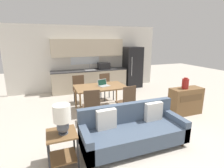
{
  "coord_description": "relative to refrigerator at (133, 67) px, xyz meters",
  "views": [
    {
      "loc": [
        -1.68,
        -2.82,
        2.13
      ],
      "look_at": [
        -0.05,
        1.5,
        0.95
      ],
      "focal_mm": 28.0,
      "sensor_mm": 36.0,
      "label": 1
    }
  ],
  "objects": [
    {
      "name": "laptop",
      "position": [
        -2.09,
        -2.12,
        -0.11
      ],
      "size": [
        0.38,
        0.34,
        0.2
      ],
      "rotation": [
        0.0,
        0.0,
        0.3
      ],
      "color": "#B7BABC",
      "rests_on": "dining_table"
    },
    {
      "name": "kitchen_counter",
      "position": [
        -1.98,
        0.09,
        -0.06
      ],
      "size": [
        3.16,
        0.65,
        2.15
      ],
      "color": "beige",
      "rests_on": "ground_plane"
    },
    {
      "name": "vase",
      "position": [
        -0.05,
        -3.34,
        0.02
      ],
      "size": [
        0.18,
        0.18,
        0.31
      ],
      "color": "maroon",
      "rests_on": "credenza"
    },
    {
      "name": "couch",
      "position": [
        -2.15,
        -4.2,
        -0.58
      ],
      "size": [
        2.11,
        0.8,
        0.83
      ],
      "color": "#3D2D1E",
      "rests_on": "ground_plane"
    },
    {
      "name": "side_table",
      "position": [
        -3.54,
        -4.28,
        -0.51
      ],
      "size": [
        0.49,
        0.49,
        0.6
      ],
      "color": "brown",
      "rests_on": "ground_plane"
    },
    {
      "name": "ground_plane",
      "position": [
        -1.99,
        -4.24,
        -0.91
      ],
      "size": [
        20.0,
        20.0,
        0.0
      ],
      "primitive_type": "plane",
      "color": "beige"
    },
    {
      "name": "table_lamp",
      "position": [
        -3.51,
        -4.31,
        -0.01
      ],
      "size": [
        0.29,
        0.29,
        0.51
      ],
      "color": "#4C515B",
      "rests_on": "side_table"
    },
    {
      "name": "wall_back",
      "position": [
        -1.99,
        0.39,
        0.45
      ],
      "size": [
        6.4,
        0.07,
        2.7
      ],
      "color": "silver",
      "rests_on": "ground_plane"
    },
    {
      "name": "dining_chair_near_left",
      "position": [
        -2.69,
        -2.98,
        -0.4
      ],
      "size": [
        0.46,
        0.46,
        0.94
      ],
      "rotation": [
        0.0,
        0.0,
        3.03
      ],
      "color": "brown",
      "rests_on": "ground_plane"
    },
    {
      "name": "dining_chair_far_left",
      "position": [
        -2.68,
        -1.26,
        -0.4
      ],
      "size": [
        0.44,
        0.44,
        0.94
      ],
      "rotation": [
        0.0,
        0.0,
        0.04
      ],
      "color": "brown",
      "rests_on": "ground_plane"
    },
    {
      "name": "dining_table",
      "position": [
        -2.19,
        -2.13,
        -0.22
      ],
      "size": [
        1.52,
        0.94,
        0.75
      ],
      "color": "olive",
      "rests_on": "ground_plane"
    },
    {
      "name": "dining_chair_far_right",
      "position": [
        -1.71,
        -1.26,
        -0.4
      ],
      "size": [
        0.47,
        0.47,
        0.94
      ],
      "rotation": [
        0.0,
        0.0,
        0.12
      ],
      "color": "brown",
      "rests_on": "ground_plane"
    },
    {
      "name": "dining_chair_near_right",
      "position": [
        -1.69,
        -2.98,
        -0.4
      ],
      "size": [
        0.48,
        0.48,
        0.94
      ],
      "rotation": [
        0.0,
        0.0,
        3.29
      ],
      "color": "brown",
      "rests_on": "ground_plane"
    },
    {
      "name": "credenza",
      "position": [
        0.03,
        -3.33,
        -0.52
      ],
      "size": [
        0.96,
        0.41,
        0.78
      ],
      "color": "brown",
      "rests_on": "ground_plane"
    },
    {
      "name": "refrigerator",
      "position": [
        0.0,
        0.0,
        0.0
      ],
      "size": [
        0.74,
        0.71,
        1.81
      ],
      "color": "black",
      "rests_on": "ground_plane"
    }
  ]
}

